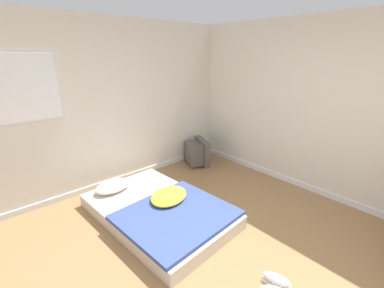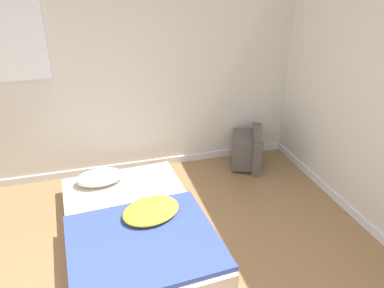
% 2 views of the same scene
% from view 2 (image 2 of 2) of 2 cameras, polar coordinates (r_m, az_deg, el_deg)
% --- Properties ---
extents(wall_back, '(7.28, 0.08, 2.60)m').
position_cam_2_polar(wall_back, '(4.39, -15.22, 10.67)').
color(wall_back, silver).
rests_on(wall_back, ground_plane).
extents(mattress_bed, '(1.39, 2.05, 0.32)m').
position_cam_2_polar(mattress_bed, '(3.71, -8.69, -12.06)').
color(mattress_bed, beige).
rests_on(mattress_bed, ground_plane).
extents(crt_tv, '(0.53, 0.62, 0.49)m').
position_cam_2_polar(crt_tv, '(4.83, 8.52, -0.80)').
color(crt_tv, '#56514C').
rests_on(crt_tv, ground_plane).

